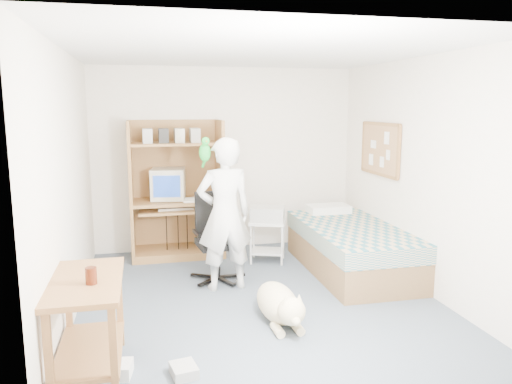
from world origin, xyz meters
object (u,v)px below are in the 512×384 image
computer_hutch (177,195)px  office_chair (216,249)px  printer_cart (267,234)px  bed (351,248)px  side_desk (88,313)px  person (225,214)px  dog (279,304)px

computer_hutch → office_chair: size_ratio=1.80×
printer_cart → bed: bearing=-13.3°
computer_hutch → printer_cart: computer_hutch is taller
computer_hutch → printer_cart: 1.31m
bed → office_chair: bearing=178.0°
bed → side_desk: side_desk is taller
person → printer_cart: person is taller
office_chair → person: size_ratio=0.60×
dog → person: bearing=107.4°
bed → office_chair: size_ratio=2.02×
side_desk → person: 2.05m
person → dog: bearing=102.5°
bed → person: bearing=-171.1°
computer_hutch → person: bearing=-73.0°
bed → computer_hutch: bearing=150.7°
person → printer_cart: 1.17m
computer_hutch → side_desk: 3.08m
person → side_desk: bearing=44.0°
bed → person: size_ratio=1.22×
side_desk → printer_cart: (1.95, 2.39, -0.14)m
computer_hutch → bed: bearing=-29.3°
computer_hutch → dog: (0.77, -2.34, -0.64)m
computer_hutch → dog: computer_hutch is taller
bed → printer_cart: bearing=147.2°
computer_hutch → dog: bearing=-71.9°
office_chair → person: person is taller
dog → printer_cart: printer_cart is taller
printer_cart → person: bearing=-110.2°
side_desk → dog: side_desk is taller
side_desk → person: (1.27, 1.57, 0.34)m
person → dog: person is taller
office_chair → dog: 1.35m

